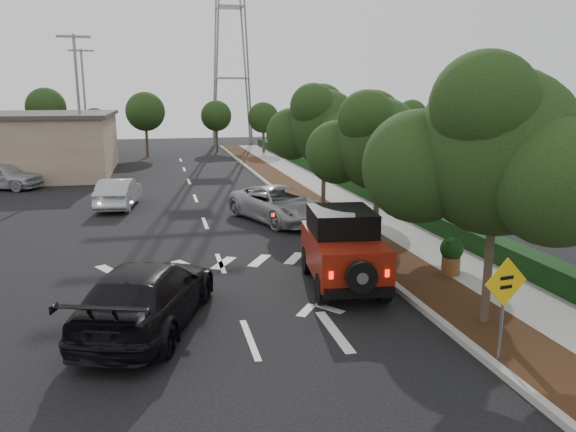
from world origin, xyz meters
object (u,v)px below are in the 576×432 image
object	(u,v)px
silver_suv_ahead	(279,204)
black_suv_oncoming	(147,295)
red_jeep	(342,247)
speed_hump_sign	(504,295)

from	to	relation	value
silver_suv_ahead	black_suv_oncoming	xyz separation A→B (m)	(-5.44, -10.41, 0.04)
red_jeep	silver_suv_ahead	world-z (taller)	red_jeep
silver_suv_ahead	black_suv_oncoming	size ratio (longest dim) A/B	0.99
red_jeep	black_suv_oncoming	xyz separation A→B (m)	(-5.47, -1.90, -0.33)
black_suv_oncoming	red_jeep	bearing A→B (deg)	-142.41
speed_hump_sign	black_suv_oncoming	bearing A→B (deg)	145.48
red_jeep	black_suv_oncoming	bearing A→B (deg)	-154.17
red_jeep	silver_suv_ahead	size ratio (longest dim) A/B	0.82
black_suv_oncoming	silver_suv_ahead	bearing A→B (deg)	-99.14
red_jeep	speed_hump_sign	world-z (taller)	speed_hump_sign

